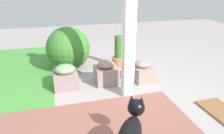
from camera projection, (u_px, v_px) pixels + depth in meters
name	position (u px, v px, depth m)	size (l,w,h in m)	color
ground_plane	(123.00, 100.00, 3.21)	(12.00, 12.00, 0.00)	#A29897
porch_pillar	(129.00, 25.00, 2.96)	(0.16, 0.16, 2.20)	white
stone_planter_nearest	(142.00, 71.00, 3.80)	(0.42, 0.36, 0.37)	gray
stone_planter_near	(106.00, 73.00, 3.68)	(0.38, 0.38, 0.41)	gray
stone_planter_mid	(65.00, 77.00, 3.53)	(0.41, 0.40, 0.40)	gray
round_shrub	(68.00, 49.00, 4.20)	(0.86, 0.86, 0.86)	#39752C
terracotta_pot_tall	(118.00, 55.00, 4.42)	(0.25, 0.25, 0.65)	#BC6C49
doormat	(222.00, 112.00, 2.90)	(0.63, 0.38, 0.03)	brown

